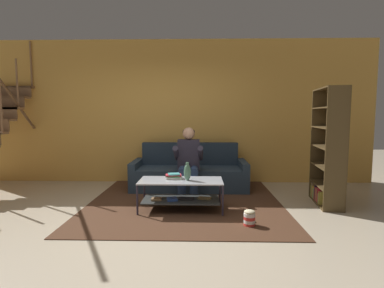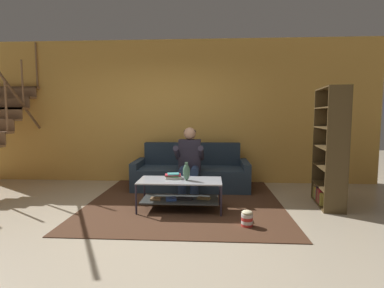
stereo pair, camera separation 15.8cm
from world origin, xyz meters
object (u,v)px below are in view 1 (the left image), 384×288
(vase, at_px, (187,172))
(book_stack, at_px, (174,176))
(popcorn_tub, at_px, (249,218))
(person_seated_center, at_px, (188,159))
(bookshelf, at_px, (329,156))
(couch, at_px, (190,174))
(coffee_table, at_px, (181,190))

(vase, bearing_deg, book_stack, 152.69)
(vase, height_order, popcorn_tub, vase)
(vase, bearing_deg, popcorn_tub, -36.77)
(person_seated_center, bearing_deg, vase, -88.99)
(vase, height_order, bookshelf, bookshelf)
(vase, xyz_separation_m, bookshelf, (2.19, 0.40, 0.18))
(vase, xyz_separation_m, book_stack, (-0.21, 0.11, -0.09))
(couch, relative_size, coffee_table, 1.77)
(coffee_table, height_order, bookshelf, bookshelf)
(couch, relative_size, book_stack, 8.24)
(coffee_table, relative_size, popcorn_tub, 5.78)
(vase, bearing_deg, person_seated_center, 91.01)
(coffee_table, distance_m, popcorn_tub, 1.10)
(person_seated_center, xyz_separation_m, popcorn_tub, (0.82, -1.43, -0.53))
(coffee_table, bearing_deg, popcorn_tub, -34.27)
(couch, height_order, vase, couch)
(couch, relative_size, vase, 8.14)
(couch, relative_size, popcorn_tub, 10.24)
(couch, bearing_deg, popcorn_tub, -67.17)
(popcorn_tub, bearing_deg, person_seated_center, 119.74)
(person_seated_center, bearing_deg, popcorn_tub, -60.26)
(couch, distance_m, person_seated_center, 0.62)
(bookshelf, distance_m, popcorn_tub, 1.83)
(coffee_table, distance_m, bookshelf, 2.36)
(person_seated_center, height_order, book_stack, person_seated_center)
(couch, distance_m, coffee_table, 1.33)
(bookshelf, height_order, popcorn_tub, bookshelf)
(coffee_table, height_order, popcorn_tub, coffee_table)
(bookshelf, bearing_deg, couch, 156.87)
(popcorn_tub, bearing_deg, coffee_table, 145.73)
(couch, bearing_deg, vase, -89.37)
(person_seated_center, xyz_separation_m, vase, (0.01, -0.83, -0.06))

